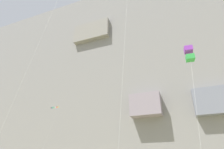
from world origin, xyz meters
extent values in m
cube|color=gray|center=(0.00, 65.09, 38.46)|extent=(180.00, 27.67, 76.91)
cube|color=gray|center=(-20.60, 50.67, 53.74)|extent=(15.86, 2.98, 8.97)
cube|color=gray|center=(0.00, 50.15, 18.53)|extent=(9.19, 4.98, 6.83)
cube|color=gray|center=(18.43, 50.40, 17.83)|extent=(10.23, 3.01, 7.53)
cylinder|color=silver|center=(5.37, 11.79, 15.02)|extent=(1.32, 3.34, 29.79)
cylinder|color=silver|center=(-4.33, 9.59, 17.11)|extent=(2.81, 4.21, 33.98)
cylinder|color=black|center=(-24.72, 38.70, 17.64)|extent=(2.78, 0.06, 0.02)
cube|color=yellow|center=(-23.56, 38.71, 17.43)|extent=(0.33, 0.06, 0.37)
cube|color=red|center=(-24.03, 38.71, 17.43)|extent=(0.33, 0.06, 0.37)
cube|color=white|center=(-24.49, 38.70, 17.43)|extent=(0.33, 0.05, 0.37)
cube|color=green|center=(-24.95, 38.69, 17.43)|extent=(0.33, 0.03, 0.37)
cube|color=teal|center=(-25.42, 38.69, 17.43)|extent=(0.33, 0.05, 0.37)
cube|color=black|center=(-25.88, 38.68, 17.43)|extent=(0.33, 0.05, 0.37)
cylinder|color=silver|center=(-25.08, 37.77, 8.88)|extent=(3.51, 1.91, 17.52)
cube|color=purple|center=(11.83, 16.03, 14.16)|extent=(1.00, 1.00, 0.63)
cube|color=green|center=(11.83, 16.03, 13.00)|extent=(1.00, 1.00, 0.63)
cylinder|color=black|center=(12.24, 16.03, 13.58)|extent=(0.03, 0.03, 1.71)
cylinder|color=black|center=(11.42, 16.03, 13.58)|extent=(0.03, 0.03, 1.71)
cylinder|color=silver|center=(11.19, 14.21, 6.40)|extent=(1.28, 3.65, 12.56)
camera|label=1|loc=(9.92, -3.97, 1.72)|focal=29.40mm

